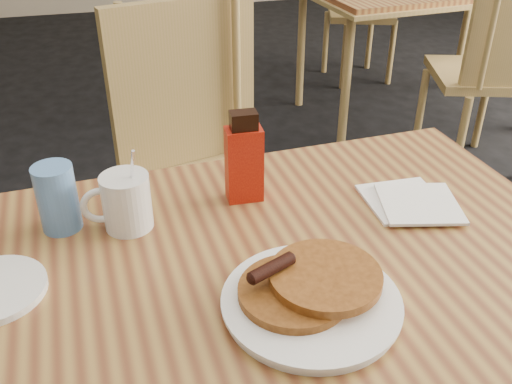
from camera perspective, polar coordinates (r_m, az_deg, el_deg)
main_table at (r=0.98m, az=1.03°, el=-9.19°), size 1.22×0.86×0.75m
chair_main_far at (r=1.67m, az=-6.34°, el=4.51°), size 0.55×0.55×0.99m
chair_neighbor_near at (r=2.70m, az=23.32°, el=12.25°), size 0.55×0.56×0.96m
pancake_plate at (r=0.87m, az=5.44°, el=-10.29°), size 0.27×0.27×0.07m
coffee_mug at (r=1.04m, az=-12.98°, el=-0.89°), size 0.12×0.09×0.16m
syrup_bottle at (r=1.08m, az=-1.21°, el=3.23°), size 0.07×0.05×0.18m
napkin_stack at (r=1.14m, az=15.26°, el=-0.97°), size 0.18×0.19×0.01m
blue_tumbler at (r=1.06m, az=-19.25°, el=-0.56°), size 0.08×0.08×0.12m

